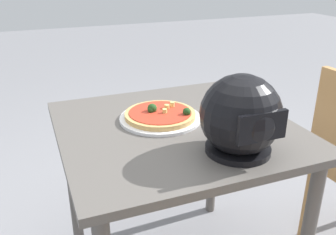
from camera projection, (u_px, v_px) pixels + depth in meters
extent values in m
cube|color=#5B5651|center=(176.00, 129.00, 1.38)|extent=(0.86, 0.84, 0.03)
cylinder|color=#5B5651|center=(213.00, 155.00, 1.97)|extent=(0.05, 0.05, 0.71)
cylinder|color=#5B5651|center=(73.00, 183.00, 1.72)|extent=(0.05, 0.05, 0.71)
cylinder|color=white|center=(160.00, 118.00, 1.42)|extent=(0.32, 0.32, 0.01)
cylinder|color=tan|center=(160.00, 115.00, 1.42)|extent=(0.27, 0.27, 0.02)
cylinder|color=red|center=(160.00, 112.00, 1.41)|extent=(0.24, 0.24, 0.00)
sphere|color=#234C1E|center=(187.00, 112.00, 1.39)|extent=(0.03, 0.03, 0.03)
sphere|color=#234C1E|center=(151.00, 110.00, 1.41)|extent=(0.03, 0.03, 0.03)
sphere|color=#234C1E|center=(152.00, 108.00, 1.42)|extent=(0.04, 0.04, 0.04)
cylinder|color=#E0D172|center=(166.00, 107.00, 1.44)|extent=(0.03, 0.03, 0.02)
cylinder|color=#E0D172|center=(165.00, 111.00, 1.40)|extent=(0.03, 0.03, 0.02)
cylinder|color=#E0D172|center=(172.00, 104.00, 1.46)|extent=(0.02, 0.02, 0.02)
cylinder|color=#E0D172|center=(168.00, 106.00, 1.45)|extent=(0.02, 0.02, 0.01)
sphere|color=black|center=(241.00, 115.00, 1.14)|extent=(0.26, 0.26, 0.26)
cylinder|color=black|center=(238.00, 149.00, 1.18)|extent=(0.21, 0.21, 0.02)
cube|color=black|center=(262.00, 127.00, 1.04)|extent=(0.16, 0.02, 0.09)
cylinder|color=#B7844C|center=(307.00, 202.00, 1.82)|extent=(0.04, 0.04, 0.43)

